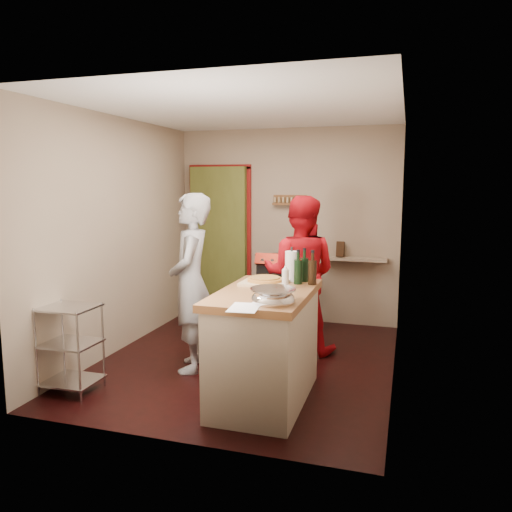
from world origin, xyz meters
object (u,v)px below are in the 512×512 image
at_px(island, 265,343).
at_px(person_red, 300,274).
at_px(stove, 284,292).
at_px(person_stripe, 191,283).
at_px(wire_shelving, 70,344).

relative_size(island, person_red, 0.81).
height_order(stove, person_stripe, person_stripe).
xyz_separation_m(wire_shelving, person_stripe, (0.81, 0.84, 0.45)).
distance_m(wire_shelving, person_stripe, 1.25).
relative_size(stove, island, 0.71).
bearing_deg(wire_shelving, island, 11.01).
xyz_separation_m(wire_shelving, island, (1.73, 0.34, 0.07)).
relative_size(stove, person_red, 0.58).
bearing_deg(stove, person_red, -65.95).
height_order(stove, wire_shelving, stove).
bearing_deg(stove, person_stripe, -106.13).
distance_m(stove, person_red, 1.08).
relative_size(wire_shelving, person_red, 0.46).
height_order(island, person_red, person_red).
bearing_deg(person_stripe, person_red, 116.08).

